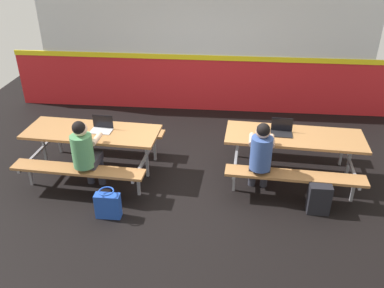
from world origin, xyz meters
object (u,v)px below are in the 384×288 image
Objects in this scene: picnic_table_left at (93,140)px; tote_bag_bright at (108,205)px; laptop_dark at (282,131)px; backpack_dark at (319,199)px; picnic_table_right at (293,145)px; laptop_silver at (102,128)px; student_nearer at (85,151)px; student_further at (261,153)px.

tote_bag_bright is (0.51, -1.10, -0.39)m from picnic_table_left.
backpack_dark is (0.47, -0.90, -0.57)m from laptop_dark.
picnic_table_right is 6.30× the size of laptop_silver.
student_nearer is (-3.00, -0.70, 0.13)m from picnic_table_right.
laptop_dark is at bearing 3.27° from laptop_silver.
tote_bag_bright is at bearing -154.34° from picnic_table_right.
student_nearer is 2.91m from laptop_dark.
laptop_dark reaches higher than picnic_table_right.
laptop_silver is at bearing 82.73° from student_nearer.
student_further is 1.00m from backpack_dark.
laptop_dark is at bearing 165.59° from picnic_table_right.
picnic_table_left is 2.59m from student_further.
laptop_dark is at bearing 3.64° from picnic_table_left.
laptop_silver reaches higher than picnic_table_right.
student_nearer is 3.32m from backpack_dark.
student_further is (-0.53, -0.53, 0.13)m from picnic_table_right.
picnic_table_right is 6.30× the size of laptop_dark.
student_further is at bearing 19.16° from tote_bag_bright.
student_nearer is 1.00× the size of student_further.
student_further is at bearing 3.98° from student_nearer.
backpack_dark is at bearing 7.60° from tote_bag_bright.
student_nearer is at bearing -97.27° from laptop_silver.
tote_bag_bright is at bearing -65.10° from picnic_table_left.
picnic_table_right is 3.08m from student_nearer.
laptop_dark is at bearing 117.70° from backpack_dark.
student_further is 3.63× the size of laptop_dark.
picnic_table_right reaches higher than tote_bag_bright.
picnic_table_right is 4.77× the size of backpack_dark.
tote_bag_bright is (-2.85, -0.38, -0.02)m from backpack_dark.
student_further is at bearing -9.90° from laptop_silver.
student_further is 2.74× the size of backpack_dark.
picnic_table_left is at bearing -176.36° from laptop_dark.
laptop_silver is (-2.92, -0.11, 0.21)m from picnic_table_right.
laptop_dark reaches higher than tote_bag_bright.
student_further is 2.22m from tote_bag_bright.
laptop_dark is at bearing 28.37° from tote_bag_bright.
laptop_silver is 0.76× the size of backpack_dark.
tote_bag_bright is at bearing -160.84° from student_further.
picnic_table_right is at bearing -14.41° from laptop_dark.
laptop_dark reaches higher than backpack_dark.
picnic_table_left is 1.00× the size of picnic_table_right.
backpack_dark is at bearing -13.12° from laptop_silver.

